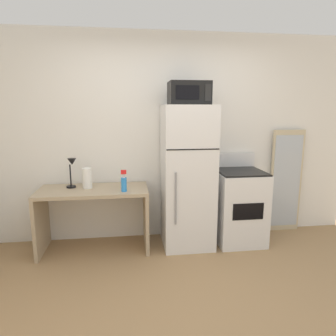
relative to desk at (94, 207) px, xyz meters
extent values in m
plane|color=#9E7A51|center=(0.91, -1.34, -0.53)|extent=(12.00, 12.00, 0.00)
cube|color=white|center=(0.91, 0.36, 0.77)|extent=(5.00, 0.10, 2.60)
cube|color=tan|center=(0.00, 0.00, 0.20)|extent=(1.27, 0.58, 0.04)
cube|color=tan|center=(-0.61, 0.00, -0.18)|extent=(0.04, 0.58, 0.71)
cube|color=tan|center=(0.61, 0.00, -0.18)|extent=(0.04, 0.58, 0.71)
cylinder|color=black|center=(-0.27, 0.10, 0.23)|extent=(0.11, 0.11, 0.02)
cylinder|color=black|center=(-0.27, 0.10, 0.37)|extent=(0.02, 0.02, 0.26)
cone|color=black|center=(-0.24, 0.08, 0.53)|extent=(0.10, 0.10, 0.08)
cylinder|color=white|center=(-0.07, 0.05, 0.34)|extent=(0.11, 0.11, 0.24)
cylinder|color=#2D8CEA|center=(0.36, -0.16, 0.30)|extent=(0.06, 0.06, 0.16)
cylinder|color=white|center=(0.36, -0.16, 0.40)|extent=(0.02, 0.02, 0.04)
cube|color=red|center=(0.36, -0.17, 0.45)|extent=(0.06, 0.03, 0.04)
cube|color=white|center=(1.12, 0.00, 0.33)|extent=(0.60, 0.59, 1.72)
cube|color=black|center=(1.12, -0.30, 0.70)|extent=(0.59, 0.00, 0.01)
cylinder|color=gray|center=(0.93, -0.32, 0.15)|extent=(0.02, 0.02, 0.60)
cube|color=black|center=(1.12, -0.02, 1.31)|extent=(0.46, 0.34, 0.26)
cube|color=black|center=(1.07, -0.20, 1.31)|extent=(0.26, 0.01, 0.15)
cube|color=black|center=(1.30, -0.20, 1.31)|extent=(0.07, 0.01, 0.18)
cube|color=white|center=(1.79, -0.01, -0.08)|extent=(0.58, 0.60, 0.90)
cube|color=black|center=(1.79, -0.01, 0.38)|extent=(0.56, 0.58, 0.02)
cube|color=white|center=(1.79, 0.27, 0.48)|extent=(0.58, 0.04, 0.18)
cube|color=black|center=(1.79, -0.31, -0.04)|extent=(0.37, 0.01, 0.20)
cube|color=#C6B793|center=(2.55, 0.25, 0.17)|extent=(0.44, 0.03, 1.40)
cube|color=#B2BCC6|center=(2.55, 0.24, 0.17)|extent=(0.39, 0.00, 1.26)
camera|label=1|loc=(0.42, -3.47, 1.13)|focal=31.96mm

